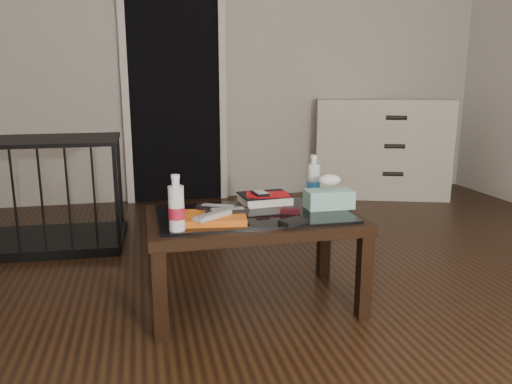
# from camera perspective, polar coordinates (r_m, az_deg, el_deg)

# --- Properties ---
(ground) EXTENTS (5.00, 5.00, 0.00)m
(ground) POSITION_cam_1_polar(r_m,az_deg,el_deg) (2.41, 5.76, -14.01)
(ground) COLOR black
(ground) RESTS_ON ground
(doorway) EXTENTS (0.90, 0.08, 2.07)m
(doorway) POSITION_cam_1_polar(r_m,az_deg,el_deg) (4.51, -9.30, 11.91)
(doorway) COLOR black
(doorway) RESTS_ON ground
(coffee_table) EXTENTS (1.00, 0.60, 0.46)m
(coffee_table) POSITION_cam_1_polar(r_m,az_deg,el_deg) (2.39, -0.27, -3.87)
(coffee_table) COLOR black
(coffee_table) RESTS_ON ground
(dresser) EXTENTS (1.30, 0.86, 0.90)m
(dresser) POSITION_cam_1_polar(r_m,az_deg,el_deg) (4.83, 14.05, 4.91)
(dresser) COLOR beige
(dresser) RESTS_ON ground
(pet_crate) EXTENTS (0.93, 0.65, 0.71)m
(pet_crate) POSITION_cam_1_polar(r_m,az_deg,el_deg) (3.54, -22.29, -2.08)
(pet_crate) COLOR black
(pet_crate) RESTS_ON ground
(magazines) EXTENTS (0.31, 0.25, 0.03)m
(magazines) POSITION_cam_1_polar(r_m,az_deg,el_deg) (2.24, -4.76, -2.95)
(magazines) COLOR orange
(magazines) RESTS_ON coffee_table
(remote_silver) EXTENTS (0.19, 0.16, 0.02)m
(remote_silver) POSITION_cam_1_polar(r_m,az_deg,el_deg) (2.19, -4.88, -2.63)
(remote_silver) COLOR #AAABAF
(remote_silver) RESTS_ON magazines
(remote_black_front) EXTENTS (0.20, 0.06, 0.02)m
(remote_black_front) POSITION_cam_1_polar(r_m,az_deg,el_deg) (2.26, -3.31, -2.12)
(remote_black_front) COLOR black
(remote_black_front) RESTS_ON magazines
(remote_black_back) EXTENTS (0.20, 0.13, 0.02)m
(remote_black_back) POSITION_cam_1_polar(r_m,az_deg,el_deg) (2.32, -4.38, -1.74)
(remote_black_back) COLOR black
(remote_black_back) RESTS_ON magazines
(textbook) EXTENTS (0.27, 0.22, 0.05)m
(textbook) POSITION_cam_1_polar(r_m,az_deg,el_deg) (2.55, 1.01, -0.74)
(textbook) COLOR black
(textbook) RESTS_ON coffee_table
(dvd_mailers) EXTENTS (0.21, 0.17, 0.01)m
(dvd_mailers) POSITION_cam_1_polar(r_m,az_deg,el_deg) (2.53, 1.05, -0.26)
(dvd_mailers) COLOR red
(dvd_mailers) RESTS_ON textbook
(ipod) EXTENTS (0.08, 0.11, 0.02)m
(ipod) POSITION_cam_1_polar(r_m,az_deg,el_deg) (2.50, 0.49, -0.14)
(ipod) COLOR black
(ipod) RESTS_ON dvd_mailers
(flip_phone) EXTENTS (0.10, 0.08, 0.02)m
(flip_phone) POSITION_cam_1_polar(r_m,az_deg,el_deg) (2.36, 3.93, -2.18)
(flip_phone) COLOR black
(flip_phone) RESTS_ON coffee_table
(wallet) EXTENTS (0.14, 0.12, 0.02)m
(wallet) POSITION_cam_1_polar(r_m,az_deg,el_deg) (2.20, 4.27, -3.40)
(wallet) COLOR black
(wallet) RESTS_ON coffee_table
(water_bottle_left) EXTENTS (0.07, 0.07, 0.24)m
(water_bottle_left) POSITION_cam_1_polar(r_m,az_deg,el_deg) (2.10, -9.10, -1.22)
(water_bottle_left) COLOR silver
(water_bottle_left) RESTS_ON coffee_table
(water_bottle_right) EXTENTS (0.07, 0.07, 0.24)m
(water_bottle_right) POSITION_cam_1_polar(r_m,az_deg,el_deg) (2.61, 6.57, 1.66)
(water_bottle_right) COLOR silver
(water_bottle_right) RESTS_ON coffee_table
(tissue_box) EXTENTS (0.23, 0.12, 0.09)m
(tissue_box) POSITION_cam_1_polar(r_m,az_deg,el_deg) (2.47, 8.33, -0.79)
(tissue_box) COLOR teal
(tissue_box) RESTS_ON coffee_table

